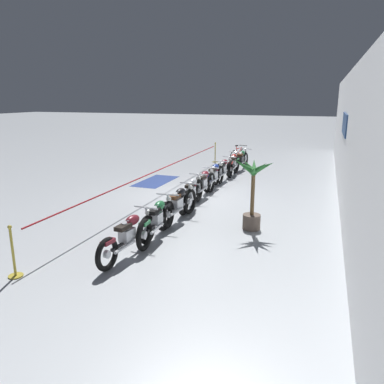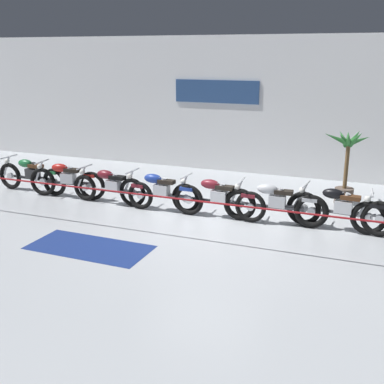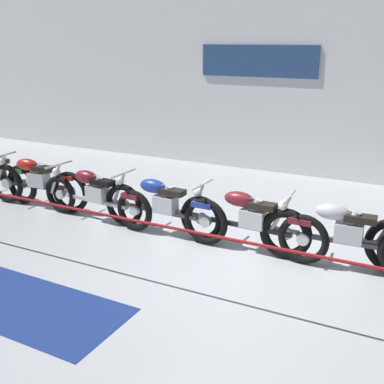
% 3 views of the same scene
% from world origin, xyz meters
% --- Properties ---
extents(ground_plane, '(120.00, 120.00, 0.00)m').
position_xyz_m(ground_plane, '(0.00, 0.00, 0.00)').
color(ground_plane, '#B2B7BC').
extents(back_wall, '(28.00, 0.29, 4.20)m').
position_xyz_m(back_wall, '(-0.00, 5.12, 2.10)').
color(back_wall, white).
rests_on(back_wall, ground).
extents(motorcycle_green_0, '(2.31, 0.62, 0.95)m').
position_xyz_m(motorcycle_green_0, '(-5.32, 0.73, 0.47)').
color(motorcycle_green_0, black).
rests_on(motorcycle_green_0, ground).
extents(motorcycle_red_1, '(2.21, 0.62, 0.96)m').
position_xyz_m(motorcycle_red_1, '(-4.12, 0.63, 0.48)').
color(motorcycle_red_1, black).
rests_on(motorcycle_red_1, ground).
extents(motorcycle_maroon_2, '(2.34, 0.62, 0.92)m').
position_xyz_m(motorcycle_maroon_2, '(-2.72, 0.55, 0.46)').
color(motorcycle_maroon_2, black).
rests_on(motorcycle_maroon_2, ground).
extents(motorcycle_blue_3, '(2.26, 0.62, 0.94)m').
position_xyz_m(motorcycle_blue_3, '(-1.39, 0.54, 0.47)').
color(motorcycle_blue_3, black).
rests_on(motorcycle_blue_3, ground).
extents(motorcycle_maroon_4, '(2.33, 0.62, 0.94)m').
position_xyz_m(motorcycle_maroon_4, '(0.05, 0.57, 0.47)').
color(motorcycle_maroon_4, black).
rests_on(motorcycle_maroon_4, ground).
extents(motorcycle_silver_5, '(2.34, 0.62, 0.95)m').
position_xyz_m(motorcycle_silver_5, '(1.38, 0.61, 0.47)').
color(motorcycle_silver_5, black).
rests_on(motorcycle_silver_5, ground).
extents(motorcycle_black_6, '(2.35, 0.62, 0.96)m').
position_xyz_m(motorcycle_black_6, '(2.78, 0.71, 0.48)').
color(motorcycle_black_6, black).
rests_on(motorcycle_black_6, ground).
extents(motorcycle_green_7, '(2.32, 0.62, 0.95)m').
position_xyz_m(motorcycle_green_7, '(4.13, 0.70, 0.47)').
color(motorcycle_green_7, black).
rests_on(motorcycle_green_7, ground).
extents(motorcycle_maroon_8, '(2.25, 0.62, 0.93)m').
position_xyz_m(motorcycle_maroon_8, '(5.31, 0.56, 0.46)').
color(motorcycle_maroon_8, black).
rests_on(motorcycle_maroon_8, ground).
extents(bicycle, '(1.70, 0.63, 0.98)m').
position_xyz_m(bicycle, '(-7.08, 0.22, 0.40)').
color(bicycle, black).
rests_on(bicycle, ground).
extents(potted_palm_left_of_row, '(1.13, 1.01, 1.98)m').
position_xyz_m(potted_palm_left_of_row, '(2.71, 2.76, 1.03)').
color(potted_palm_left_of_row, brown).
rests_on(potted_palm_left_of_row, ground).
extents(stanchion_far_left, '(13.84, 0.28, 1.05)m').
position_xyz_m(stanchion_far_left, '(-1.59, -1.05, 0.77)').
color(stanchion_far_left, gold).
rests_on(stanchion_far_left, ground).
extents(stanchion_mid_left, '(0.28, 0.28, 1.05)m').
position_xyz_m(stanchion_mid_left, '(6.92, -1.05, 0.36)').
color(stanchion_mid_left, gold).
rests_on(stanchion_mid_left, ground).
extents(floor_banner, '(2.45, 1.17, 0.01)m').
position_xyz_m(floor_banner, '(-1.71, -2.06, 0.00)').
color(floor_banner, navy).
rests_on(floor_banner, ground).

